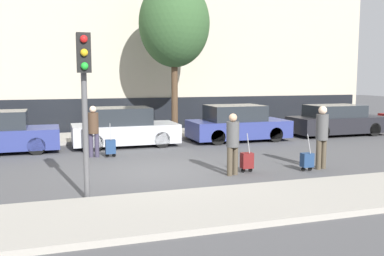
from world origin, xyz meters
name	(u,v)px	position (x,y,z in m)	size (l,w,h in m)	color
ground_plane	(160,171)	(0.00, 0.00, 0.00)	(80.00, 80.00, 0.00)	#4C4C4F
sidewalk_near	(205,207)	(0.00, -3.75, 0.06)	(28.00, 2.50, 0.12)	#A39E93
sidewalk_far	(121,136)	(0.00, 7.00, 0.06)	(28.00, 3.00, 0.12)	#A39E93
building_facade	(107,13)	(0.00, 10.93, 5.82)	(28.00, 3.51, 11.66)	#B7AD99
parked_car_1	(124,128)	(-0.23, 4.66, 0.68)	(3.93, 1.84, 1.47)	#B7BABF
parked_car_2	(237,124)	(4.43, 4.61, 0.68)	(4.05, 1.91, 1.47)	navy
parked_car_3	(336,121)	(9.38, 4.75, 0.64)	(4.31, 1.83, 1.37)	black
pedestrian_left	(93,128)	(-1.55, 2.71, 0.96)	(0.34, 0.34, 1.69)	#383347
trolley_left	(110,147)	(-1.03, 2.51, 0.35)	(0.34, 0.29, 1.12)	navy
pedestrian_center	(233,140)	(1.73, -1.12, 0.94)	(0.34, 0.34, 1.66)	#4C4233
trolley_center	(247,161)	(2.25, -0.92, 0.33)	(0.34, 0.29, 1.09)	maroon
pedestrian_right	(322,133)	(4.46, -1.18, 1.03)	(0.35, 0.34, 1.81)	#4C4233
trolley_right	(307,160)	(3.92, -1.30, 0.31)	(0.34, 0.29, 1.05)	navy
traffic_light	(84,82)	(-2.15, -2.36, 2.51)	(0.28, 0.47, 3.51)	#515154
parked_bicycle	(133,127)	(0.49, 6.71, 0.49)	(1.77, 0.06, 0.96)	black
bare_tree_near_crossing	(174,24)	(2.28, 6.49, 4.86)	(3.03, 3.03, 6.62)	#4C3826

